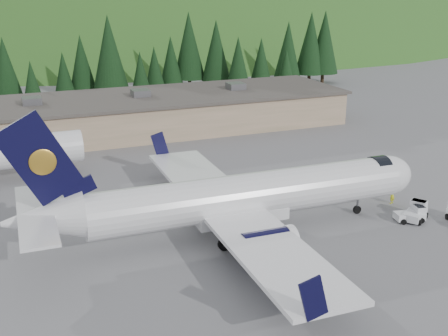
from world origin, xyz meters
TOP-DOWN VIEW (x-y plane):
  - ground at (0.00, 0.00)m, footprint 600.00×600.00m
  - airliner at (-1.08, 0.02)m, footprint 36.73×34.39m
  - baggage_tug_a at (15.34, -3.35)m, footprint 3.29×2.88m
  - baggage_tug_b at (14.74, -3.56)m, footprint 2.88×2.07m
  - terminal_building at (-5.01, 38.00)m, footprint 71.00×17.00m
  - ramp_worker at (15.72, 0.58)m, footprint 0.80×0.71m
  - tree_line at (-2.99, 62.79)m, footprint 113.79×19.44m
  - hills at (53.34, 207.38)m, footprint 614.00×330.00m

SIDE VIEW (x-z plane):
  - hills at x=53.34m, z-range -232.80..67.20m
  - ground at x=0.00m, z-range 0.00..0.00m
  - baggage_tug_b at x=14.74m, z-range -0.07..1.34m
  - baggage_tug_a at x=15.34m, z-range -0.08..1.50m
  - ramp_worker at x=15.72m, z-range 0.00..1.84m
  - terminal_building at x=-5.01m, z-range -0.43..5.67m
  - airliner at x=-1.08m, z-range -2.85..9.37m
  - tree_line at x=-2.99m, z-range 0.37..14.55m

